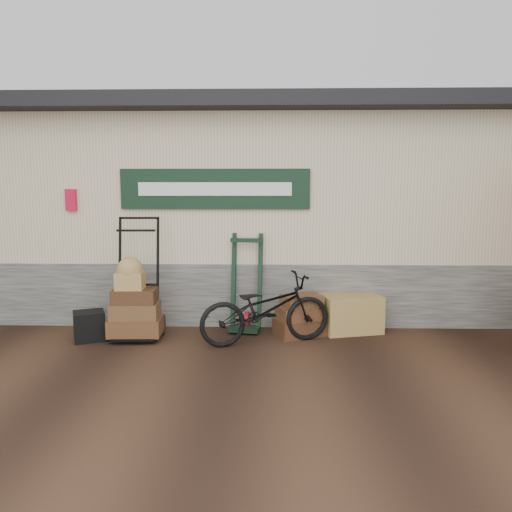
{
  "coord_description": "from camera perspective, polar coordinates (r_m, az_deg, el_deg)",
  "views": [
    {
      "loc": [
        0.45,
        -5.91,
        1.95
      ],
      "look_at": [
        0.27,
        0.9,
        1.03
      ],
      "focal_mm": 35.0,
      "sensor_mm": 36.0,
      "label": 1
    }
  ],
  "objects": [
    {
      "name": "porter_trolley",
      "position": [
        6.75,
        -13.4,
        -2.28
      ],
      "size": [
        0.83,
        0.64,
        1.62
      ],
      "primitive_type": null,
      "rotation": [
        0.0,
        0.0,
        0.04
      ],
      "color": "black",
      "rests_on": "ground"
    },
    {
      "name": "suitcase_stack",
      "position": [
        6.72,
        5.03,
        -6.74
      ],
      "size": [
        0.74,
        0.62,
        0.56
      ],
      "primitive_type": null,
      "rotation": [
        0.0,
        0.0,
        0.41
      ],
      "color": "#3C1E13",
      "rests_on": "ground"
    },
    {
      "name": "black_trunk",
      "position": [
        6.87,
        -18.52,
        -7.58
      ],
      "size": [
        0.48,
        0.45,
        0.38
      ],
      "primitive_type": "cube",
      "rotation": [
        0.0,
        0.0,
        0.41
      ],
      "color": "black",
      "rests_on": "ground"
    },
    {
      "name": "station_building",
      "position": [
        8.67,
        -1.46,
        5.45
      ],
      "size": [
        14.4,
        4.1,
        3.2
      ],
      "color": "#4C4C47",
      "rests_on": "ground"
    },
    {
      "name": "ground",
      "position": [
        6.24,
        -2.7,
        -10.56
      ],
      "size": [
        80.0,
        80.0,
        0.0
      ],
      "primitive_type": "plane",
      "color": "black",
      "rests_on": "ground"
    },
    {
      "name": "green_barrow",
      "position": [
        6.89,
        -1.14,
        -3.05
      ],
      "size": [
        0.54,
        0.48,
        1.34
      ],
      "primitive_type": null,
      "rotation": [
        0.0,
        0.0,
        -0.15
      ],
      "color": "black",
      "rests_on": "ground"
    },
    {
      "name": "bicycle",
      "position": [
        6.32,
        1.1,
        -5.66
      ],
      "size": [
        1.07,
        1.8,
        0.99
      ],
      "primitive_type": "imported",
      "rotation": [
        0.0,
        0.0,
        1.87
      ],
      "color": "black",
      "rests_on": "ground"
    },
    {
      "name": "wicker_hamper",
      "position": [
        7.02,
        10.74,
        -6.45
      ],
      "size": [
        0.88,
        0.69,
        0.51
      ],
      "primitive_type": "cube",
      "rotation": [
        0.0,
        0.0,
        0.25
      ],
      "color": "#9C703E",
      "rests_on": "ground"
    }
  ]
}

